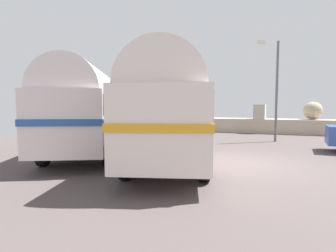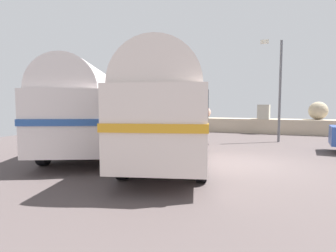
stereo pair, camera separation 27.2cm
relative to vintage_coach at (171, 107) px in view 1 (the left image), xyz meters
name	(u,v)px [view 1 (the left image)]	position (x,y,z in m)	size (l,w,h in m)	color
ground	(246,164)	(2.72, 0.54, -2.04)	(32.00, 26.00, 0.02)	#504645
breakwater	(259,124)	(2.93, 12.35, -1.37)	(31.36, 1.93, 2.40)	#B5A58C
vintage_coach	(171,107)	(0.00, 0.00, 0.00)	(4.63, 8.91, 3.70)	black
second_coach	(90,107)	(-4.00, 0.54, 0.00)	(5.78, 8.79, 3.70)	black
lamp_post	(275,85)	(3.81, 7.13, 1.24)	(1.18, 0.61, 5.78)	#5B5B60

